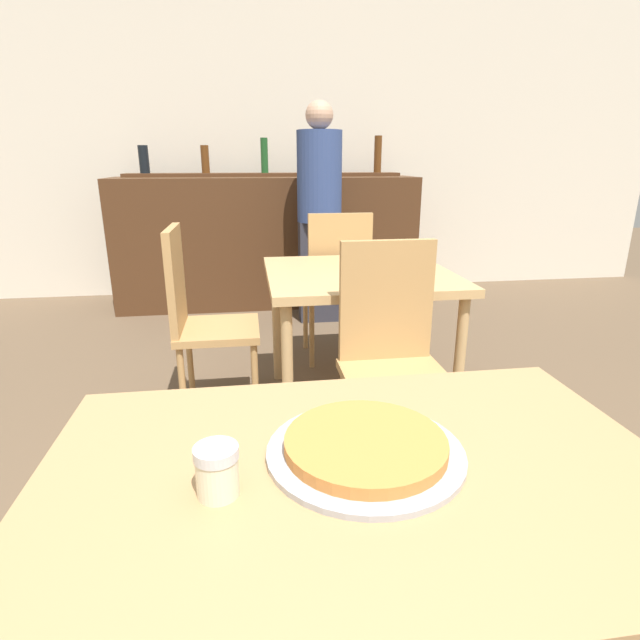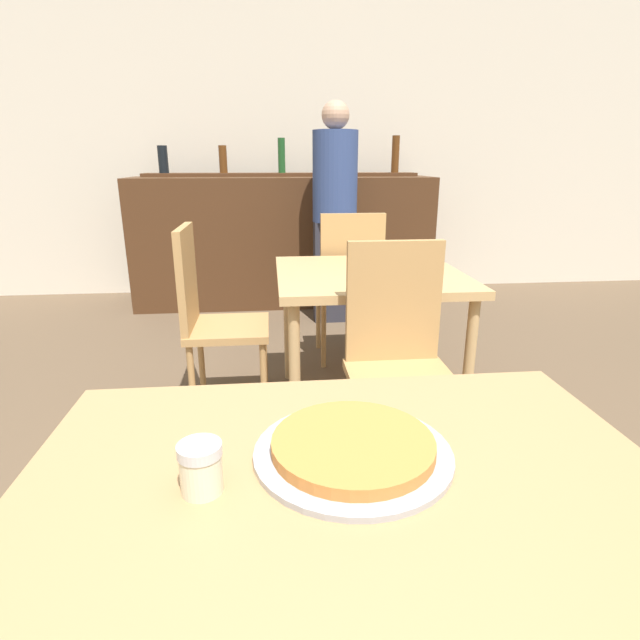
% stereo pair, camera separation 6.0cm
% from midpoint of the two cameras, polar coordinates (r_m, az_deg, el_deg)
% --- Properties ---
extents(wall_back, '(8.00, 0.05, 2.80)m').
position_cam_midpoint_polar(wall_back, '(4.97, -4.20, 19.49)').
color(wall_back, silver).
rests_on(wall_back, ground_plane).
extents(dining_table_near, '(1.14, 0.74, 0.73)m').
position_cam_midpoint_polar(dining_table_near, '(0.98, 4.68, -20.40)').
color(dining_table_near, '#A87F51').
rests_on(dining_table_near, ground_plane).
extents(dining_table_far, '(0.91, 0.88, 0.73)m').
position_cam_midpoint_polar(dining_table_far, '(2.51, 6.26, 3.65)').
color(dining_table_far, tan).
rests_on(dining_table_far, ground_plane).
extents(bar_counter, '(2.60, 0.56, 1.11)m').
position_cam_midpoint_polar(bar_counter, '(4.52, -3.76, 8.94)').
color(bar_counter, '#4C2D19').
rests_on(bar_counter, ground_plane).
extents(bar_back_shelf, '(2.39, 0.24, 0.35)m').
position_cam_midpoint_polar(bar_back_shelf, '(4.60, -4.02, 16.75)').
color(bar_back_shelf, '#4C2D19').
rests_on(bar_back_shelf, bar_counter).
extents(chair_far_side_front, '(0.40, 0.40, 0.96)m').
position_cam_midpoint_polar(chair_far_side_front, '(1.98, 9.73, -3.38)').
color(chair_far_side_front, tan).
rests_on(chair_far_side_front, ground_plane).
extents(chair_far_side_back, '(0.40, 0.40, 0.96)m').
position_cam_midpoint_polar(chair_far_side_back, '(3.11, 3.94, 4.67)').
color(chair_far_side_back, tan).
rests_on(chair_far_side_back, ground_plane).
extents(chair_far_side_left, '(0.40, 0.40, 0.96)m').
position_cam_midpoint_polar(chair_far_side_left, '(2.50, -11.83, 1.01)').
color(chair_far_side_left, tan).
rests_on(chair_far_side_left, ground_plane).
extents(pizza_tray, '(0.37, 0.37, 0.04)m').
position_cam_midpoint_polar(pizza_tray, '(0.95, 5.64, -14.38)').
color(pizza_tray, '#A3A3A8').
rests_on(pizza_tray, dining_table_near).
extents(cheese_shaker, '(0.07, 0.07, 0.09)m').
position_cam_midpoint_polar(cheese_shaker, '(0.86, -11.46, -16.22)').
color(cheese_shaker, beige).
rests_on(cheese_shaker, dining_table_near).
extents(person_standing, '(0.34, 0.34, 1.67)m').
position_cam_midpoint_polar(person_standing, '(3.93, 2.14, 12.73)').
color(person_standing, '#2D2D38').
rests_on(person_standing, ground_plane).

